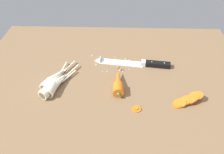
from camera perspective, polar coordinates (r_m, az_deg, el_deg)
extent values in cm
cube|color=brown|center=(100.59, 0.04, -0.82)|extent=(120.00, 90.00, 4.00)
cube|color=silver|center=(107.18, 2.30, 3.54)|extent=(20.39, 6.88, 0.50)
cone|color=silver|center=(108.74, -3.57, 4.08)|extent=(3.47, 4.31, 3.96)
cube|color=silver|center=(106.27, 7.68, 3.39)|extent=(2.35, 3.17, 2.20)
cube|color=black|center=(106.51, 11.17, 3.04)|extent=(11.26, 4.16, 2.20)
sphere|color=silver|center=(105.72, 9.73, 3.67)|extent=(0.50, 0.50, 0.50)
sphere|color=silver|center=(106.10, 12.74, 3.36)|extent=(0.50, 0.50, 0.50)
cylinder|color=orange|center=(90.27, 1.58, -2.99)|extent=(4.30, 5.08, 4.20)
cone|color=orange|center=(94.79, 1.54, -0.55)|extent=(4.23, 12.06, 3.99)
sphere|color=orange|center=(101.19, 1.50, 2.41)|extent=(1.20, 1.20, 1.20)
cylinder|color=#5B7F3D|center=(88.00, 1.60, -4.35)|extent=(1.22, 1.02, 1.20)
cylinder|color=silver|center=(93.18, -14.87, -3.07)|extent=(4.67, 5.77, 4.00)
cone|color=silver|center=(98.19, -13.35, -0.24)|extent=(5.02, 9.82, 3.80)
cylinder|color=silver|center=(104.14, -11.88, 1.98)|extent=(2.05, 10.17, 0.70)
cylinder|color=brown|center=(91.45, -15.46, -4.16)|extent=(2.82, 0.67, 2.80)
cylinder|color=silver|center=(92.47, -15.74, -3.65)|extent=(5.77, 5.97, 4.00)
cone|color=silver|center=(95.50, -13.10, -1.49)|extent=(7.40, 8.94, 3.80)
cylinder|color=silver|center=(99.49, -10.52, 0.17)|extent=(5.06, 7.94, 0.70)
cylinder|color=brown|center=(91.46, -16.73, -4.46)|extent=(2.57, 1.68, 2.80)
cylinder|color=silver|center=(92.96, -15.66, -3.37)|extent=(6.06, 6.72, 4.00)
cone|color=silver|center=(96.93, -12.73, -0.72)|extent=(7.83, 10.44, 3.80)
cylinder|color=silver|center=(101.97, -9.93, 1.37)|extent=(5.43, 9.75, 0.70)
cylinder|color=brown|center=(91.65, -16.78, -4.37)|extent=(2.63, 1.54, 2.80)
cylinder|color=silver|center=(95.91, -15.50, -1.79)|extent=(5.77, 6.28, 4.00)
cone|color=silver|center=(99.80, -13.00, 0.57)|extent=(7.25, 9.77, 3.80)
cylinder|color=silver|center=(104.66, -10.58, 2.39)|extent=(4.75, 9.13, 0.70)
cylinder|color=brown|center=(94.59, -16.46, -2.68)|extent=(2.66, 1.45, 2.80)
cylinder|color=orange|center=(89.96, 15.62, -6.56)|extent=(3.57, 3.57, 0.70)
cylinder|color=orange|center=(90.24, 15.94, -6.24)|extent=(3.78, 3.68, 1.99)
cylinder|color=orange|center=(90.40, 16.58, -6.08)|extent=(4.16, 4.03, 2.66)
cylinder|color=orange|center=(91.09, 17.40, -5.65)|extent=(3.99, 3.87, 2.46)
cylinder|color=orange|center=(91.44, 17.82, -5.34)|extent=(3.84, 3.73, 2.06)
cylinder|color=orange|center=(91.60, 18.56, -5.24)|extent=(4.09, 3.98, 2.27)
cylinder|color=orange|center=(92.03, 19.18, -4.95)|extent=(3.75, 3.64, 2.10)
cylinder|color=orange|center=(92.64, 19.51, -4.50)|extent=(4.11, 4.00, 2.34)
cylinder|color=orange|center=(93.11, 20.37, -4.28)|extent=(3.83, 3.72, 2.11)
cylinder|color=orange|center=(85.84, 6.06, -7.69)|extent=(3.34, 3.34, 0.70)
cylinder|color=orange|center=(85.64, 6.07, -7.57)|extent=(1.40, 1.40, 0.16)
sphere|color=beige|center=(108.15, 4.63, 3.87)|extent=(0.72, 0.72, 0.72)
sphere|color=beige|center=(105.83, 4.44, 2.97)|extent=(0.65, 0.65, 0.65)
sphere|color=beige|center=(102.18, 2.69, 1.56)|extent=(0.70, 0.70, 0.70)
sphere|color=beige|center=(103.58, 4.23, 2.01)|extent=(0.50, 0.50, 0.50)
sphere|color=beige|center=(102.27, -2.32, 1.52)|extent=(0.46, 0.46, 0.46)
sphere|color=beige|center=(109.38, 4.28, 4.30)|extent=(0.56, 0.56, 0.56)
sphere|color=beige|center=(101.98, -1.18, 1.49)|extent=(0.64, 0.64, 0.64)
sphere|color=beige|center=(106.07, -3.90, 3.13)|extent=(0.75, 0.75, 0.75)
sphere|color=beige|center=(110.92, 0.77, 4.94)|extent=(0.46, 0.46, 0.46)
sphere|color=beige|center=(111.48, -2.88, 5.12)|extent=(0.56, 0.56, 0.56)
sphere|color=beige|center=(109.89, 3.37, 4.57)|extent=(0.68, 0.68, 0.68)
sphere|color=beige|center=(102.48, 1.91, 1.73)|extent=(0.74, 0.74, 0.74)
sphere|color=beige|center=(107.65, -3.98, 3.64)|extent=(0.46, 0.46, 0.46)
sphere|color=beige|center=(112.37, -4.90, 5.40)|extent=(0.81, 0.81, 0.81)
sphere|color=beige|center=(106.46, 2.77, 3.31)|extent=(0.69, 0.69, 0.69)
sphere|color=beige|center=(109.81, -2.08, 4.55)|extent=(0.56, 0.56, 0.56)
sphere|color=beige|center=(109.57, -1.83, 4.48)|extent=(0.59, 0.59, 0.59)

